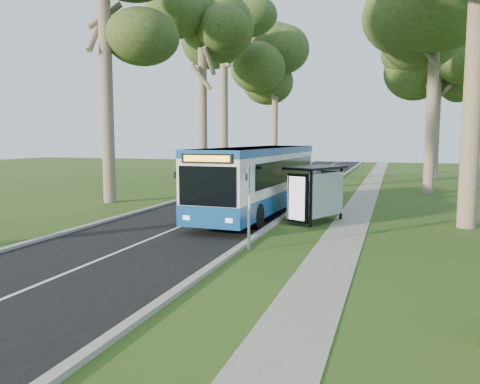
# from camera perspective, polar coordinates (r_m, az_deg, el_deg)

# --- Properties ---
(ground) EXTENTS (120.00, 120.00, 0.00)m
(ground) POSITION_cam_1_polar(r_m,az_deg,el_deg) (15.65, 0.44, -6.65)
(ground) COLOR #2D4816
(ground) RESTS_ON ground
(road) EXTENTS (7.00, 100.00, 0.02)m
(road) POSITION_cam_1_polar(r_m,az_deg,el_deg) (26.07, -0.13, -1.32)
(road) COLOR black
(road) RESTS_ON ground
(kerb_east) EXTENTS (0.25, 100.00, 0.12)m
(kerb_east) POSITION_cam_1_polar(r_m,az_deg,el_deg) (25.19, 7.44, -1.54)
(kerb_east) COLOR #9E9B93
(kerb_east) RESTS_ON ground
(kerb_west) EXTENTS (0.25, 100.00, 0.12)m
(kerb_west) POSITION_cam_1_polar(r_m,az_deg,el_deg) (27.37, -7.10, -0.89)
(kerb_west) COLOR #9E9B93
(kerb_west) RESTS_ON ground
(centre_line) EXTENTS (0.12, 100.00, 0.00)m
(centre_line) POSITION_cam_1_polar(r_m,az_deg,el_deg) (26.07, -0.13, -1.30)
(centre_line) COLOR white
(centre_line) RESTS_ON road
(footpath) EXTENTS (1.50, 100.00, 0.02)m
(footpath) POSITION_cam_1_polar(r_m,az_deg,el_deg) (24.82, 14.26, -1.92)
(footpath) COLOR gray
(footpath) RESTS_ON ground
(bus) EXTENTS (2.98, 12.03, 3.16)m
(bus) POSITION_cam_1_polar(r_m,az_deg,el_deg) (22.22, 2.37, 1.54)
(bus) COLOR white
(bus) RESTS_ON ground
(bus_stop_sign) EXTENTS (0.18, 0.37, 2.75)m
(bus_stop_sign) POSITION_cam_1_polar(r_m,az_deg,el_deg) (14.72, 1.09, -0.75)
(bus_stop_sign) COLOR gray
(bus_stop_sign) RESTS_ON ground
(bus_shelter) EXTENTS (2.52, 3.16, 2.39)m
(bus_shelter) POSITION_cam_1_polar(r_m,az_deg,el_deg) (19.85, 9.42, 0.98)
(bus_shelter) COLOR black
(bus_shelter) RESTS_ON ground
(litter_bin) EXTENTS (0.55, 0.55, 0.96)m
(litter_bin) POSITION_cam_1_polar(r_m,az_deg,el_deg) (21.32, 7.10, -1.84)
(litter_bin) COLOR black
(litter_bin) RESTS_ON ground
(car_white) EXTENTS (3.78, 5.31, 1.68)m
(car_white) POSITION_cam_1_polar(r_m,az_deg,el_deg) (36.27, -2.73, 2.19)
(car_white) COLOR silver
(car_white) RESTS_ON ground
(car_silver) EXTENTS (3.26, 4.97, 1.55)m
(car_silver) POSITION_cam_1_polar(r_m,az_deg,el_deg) (43.99, 1.08, 2.87)
(car_silver) COLOR #ABAEB3
(car_silver) RESTS_ON ground
(tree_west_c) EXTENTS (5.20, 5.20, 13.99)m
(tree_west_c) POSITION_cam_1_polar(r_m,az_deg,el_deg) (35.91, -4.63, 17.41)
(tree_west_c) COLOR #7A6B56
(tree_west_c) RESTS_ON ground
(tree_west_d) EXTENTS (5.20, 5.20, 19.12)m
(tree_west_d) POSITION_cam_1_polar(r_m,az_deg,el_deg) (46.52, -1.99, 19.62)
(tree_west_d) COLOR #7A6B56
(tree_west_d) RESTS_ON ground
(tree_west_e) EXTENTS (5.20, 5.20, 15.54)m
(tree_west_e) POSITION_cam_1_polar(r_m,az_deg,el_deg) (54.71, 4.33, 14.84)
(tree_west_e) COLOR #7A6B56
(tree_west_e) RESTS_ON ground
(tree_east_c) EXTENTS (5.20, 5.20, 15.19)m
(tree_east_c) POSITION_cam_1_polar(r_m,az_deg,el_deg) (33.47, 22.78, 19.30)
(tree_east_c) COLOR #7A6B56
(tree_east_c) RESTS_ON ground
(tree_east_d) EXTENTS (5.20, 5.20, 13.19)m
(tree_east_d) POSITION_cam_1_polar(r_m,az_deg,el_deg) (45.06, 23.07, 13.93)
(tree_east_d) COLOR #7A6B56
(tree_east_d) RESTS_ON ground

